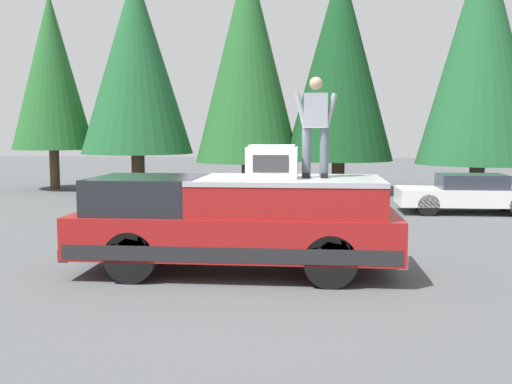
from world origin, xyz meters
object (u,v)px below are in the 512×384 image
at_px(pickup_truck, 236,222).
at_px(compressor_unit, 272,162).
at_px(person_on_truck_bed, 316,124).
at_px(parked_car_white, 468,194).

distance_m(pickup_truck, compressor_unit, 1.23).
distance_m(pickup_truck, person_on_truck_bed, 2.15).
relative_size(compressor_unit, parked_car_white, 0.20).
bearing_deg(pickup_truck, parked_car_white, -36.40).
xyz_separation_m(compressor_unit, parked_car_white, (8.16, -5.30, -1.35)).
height_order(compressor_unit, parked_car_white, compressor_unit).
xyz_separation_m(pickup_truck, parked_car_white, (8.04, -5.93, -0.29)).
distance_m(pickup_truck, parked_car_white, 9.99).
bearing_deg(pickup_truck, compressor_unit, -100.67).
xyz_separation_m(person_on_truck_bed, parked_car_white, (7.95, -4.59, -1.97)).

